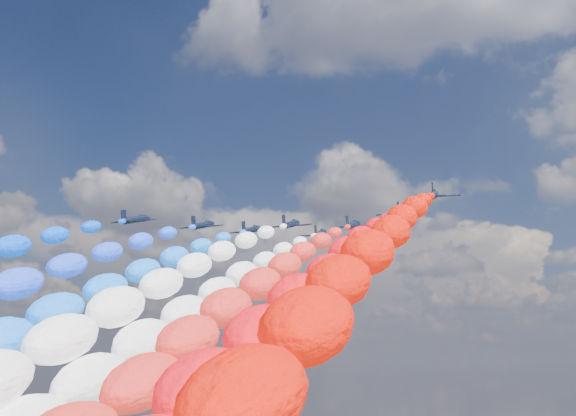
% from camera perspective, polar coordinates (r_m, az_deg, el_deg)
% --- Properties ---
extents(jet_0, '(8.57, 11.54, 5.17)m').
position_cam_1_polar(jet_0, '(134.88, -12.11, -0.91)').
color(jet_0, black).
extents(jet_1, '(8.43, 11.44, 5.17)m').
position_cam_1_polar(jet_1, '(138.34, -6.85, -1.38)').
color(jet_1, black).
extents(jet_2, '(8.56, 11.53, 5.17)m').
position_cam_1_polar(jet_2, '(142.56, -2.95, -1.77)').
color(jet_2, black).
extents(trail_2, '(6.70, 129.30, 52.64)m').
position_cam_1_polar(trail_2, '(82.29, -20.06, -10.37)').
color(trail_2, '#176EFF').
extents(jet_3, '(8.52, 11.50, 5.17)m').
position_cam_1_polar(jet_3, '(136.47, 0.22, -1.32)').
color(jet_3, black).
extents(trail_3, '(6.70, 129.30, 52.64)m').
position_cam_1_polar(trail_3, '(74.18, -15.83, -10.52)').
color(trail_3, white).
extents(jet_4, '(8.76, 11.67, 5.17)m').
position_cam_1_polar(jet_4, '(146.70, 2.57, -2.07)').
color(jet_4, black).
extents(trail_4, '(6.70, 129.30, 52.64)m').
position_cam_1_polar(trail_4, '(82.88, -9.79, -10.92)').
color(trail_4, white).
extents(jet_5, '(8.65, 11.60, 5.17)m').
position_cam_1_polar(jet_5, '(137.65, 5.20, -1.36)').
color(jet_5, black).
extents(trail_5, '(6.70, 129.30, 52.64)m').
position_cam_1_polar(trail_5, '(72.52, -6.41, -10.87)').
color(trail_5, red).
extents(jet_6, '(8.81, 11.71, 5.17)m').
position_cam_1_polar(jet_6, '(126.80, 9.00, -0.32)').
color(jet_6, black).
extents(trail_6, '(6.70, 129.30, 52.64)m').
position_cam_1_polar(trail_6, '(60.01, -0.56, -10.68)').
color(trail_6, red).
extents(jet_7, '(8.97, 11.82, 5.17)m').
position_cam_1_polar(jet_7, '(114.65, 11.59, 1.04)').
color(jet_7, black).
extents(trail_7, '(6.70, 129.30, 52.64)m').
position_cam_1_polar(trail_7, '(46.85, 3.23, -10.24)').
color(trail_7, red).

